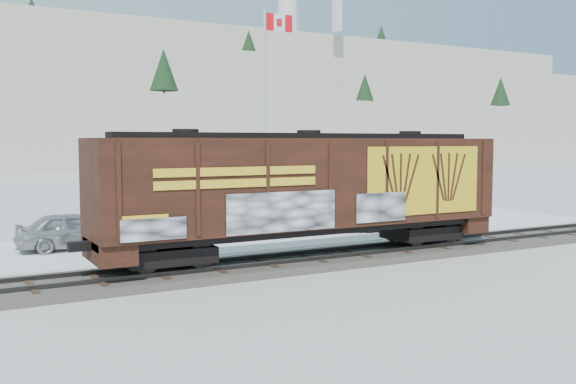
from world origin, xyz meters
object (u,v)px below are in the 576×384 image
car_white (338,217)px  car_dark (338,219)px  flagpole (267,143)px  hopper_railcar (309,187)px  car_silver (74,230)px

car_white → car_dark: 0.68m
flagpole → car_dark: flagpole is taller
flagpole → car_white: flagpole is taller
car_white → hopper_railcar: bearing=137.9°
car_silver → car_dark: bearing=-93.5°
car_silver → car_dark: size_ratio=1.04×
hopper_railcar → car_dark: (5.83, 6.70, -2.28)m
car_silver → car_dark: (13.08, -1.09, -0.15)m
hopper_railcar → car_white: bearing=49.6°
hopper_railcar → flagpole: size_ratio=1.33×
car_dark → hopper_railcar: bearing=159.0°
flagpole → car_white: size_ratio=3.02×
car_dark → car_white: bearing=-13.2°
hopper_railcar → flagpole: flagpole is taller
hopper_railcar → car_dark: hopper_railcar is taller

